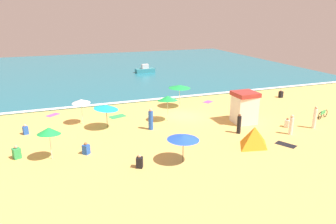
{
  "coord_description": "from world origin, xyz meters",
  "views": [
    {
      "loc": [
        -11.07,
        -26.29,
        9.36
      ],
      "look_at": [
        -1.66,
        -0.78,
        0.8
      ],
      "focal_mm": 33.97,
      "sensor_mm": 36.0,
      "label": 1
    }
  ],
  "objects_px": {
    "parked_bicycle": "(323,114)",
    "beachgoer_7": "(17,153)",
    "beach_umbrella_2": "(183,137)",
    "beachgoer_9": "(281,94)",
    "beachgoer_5": "(25,130)",
    "beach_umbrella_3": "(49,131)",
    "beachgoer_6": "(291,125)",
    "small_boat_0": "(145,70)",
    "beach_umbrella_1": "(168,98)",
    "beachgoer_1": "(151,120)",
    "beachgoer_8": "(86,149)",
    "beach_umbrella_5": "(81,101)",
    "beachgoer_0": "(140,162)",
    "lifeguard_cabana": "(244,107)",
    "beachgoer_3": "(315,118)",
    "beachgoer_4": "(287,123)",
    "beach_umbrella_4": "(180,87)",
    "beach_tent": "(254,136)",
    "beach_umbrella_0": "(106,107)"
  },
  "relations": [
    {
      "from": "beach_umbrella_1",
      "to": "parked_bicycle",
      "type": "distance_m",
      "value": 14.46
    },
    {
      "from": "beach_umbrella_2",
      "to": "beach_umbrella_1",
      "type": "bearing_deg",
      "value": 76.75
    },
    {
      "from": "parked_bicycle",
      "to": "beachgoer_8",
      "type": "xyz_separation_m",
      "value": [
        -21.41,
        -0.42,
        -0.01
      ]
    },
    {
      "from": "beach_umbrella_5",
      "to": "beachgoer_6",
      "type": "distance_m",
      "value": 17.52
    },
    {
      "from": "beach_umbrella_4",
      "to": "beachgoer_0",
      "type": "xyz_separation_m",
      "value": [
        -7.39,
        -11.48,
        -1.79
      ]
    },
    {
      "from": "parked_bicycle",
      "to": "beachgoer_4",
      "type": "xyz_separation_m",
      "value": [
        -4.74,
        -0.84,
        -0.03
      ]
    },
    {
      "from": "beach_umbrella_5",
      "to": "beachgoer_6",
      "type": "xyz_separation_m",
      "value": [
        15.36,
        -8.32,
        -1.26
      ]
    },
    {
      "from": "beachgoer_0",
      "to": "beachgoer_6",
      "type": "relative_size",
      "value": 0.55
    },
    {
      "from": "beach_umbrella_0",
      "to": "beachgoer_8",
      "type": "bearing_deg",
      "value": -116.24
    },
    {
      "from": "beachgoer_3",
      "to": "beachgoer_6",
      "type": "height_order",
      "value": "beachgoer_3"
    },
    {
      "from": "beach_umbrella_2",
      "to": "small_boat_0",
      "type": "relative_size",
      "value": 0.69
    },
    {
      "from": "beachgoer_9",
      "to": "lifeguard_cabana",
      "type": "bearing_deg",
      "value": -146.1
    },
    {
      "from": "beach_umbrella_4",
      "to": "beachgoer_4",
      "type": "xyz_separation_m",
      "value": [
        6.37,
        -8.68,
        -1.82
      ]
    },
    {
      "from": "beach_umbrella_0",
      "to": "beach_umbrella_3",
      "type": "relative_size",
      "value": 1.13
    },
    {
      "from": "parked_bicycle",
      "to": "beachgoer_1",
      "type": "bearing_deg",
      "value": 170.49
    },
    {
      "from": "parked_bicycle",
      "to": "beachgoer_4",
      "type": "height_order",
      "value": "beachgoer_4"
    },
    {
      "from": "beachgoer_1",
      "to": "beachgoer_7",
      "type": "relative_size",
      "value": 1.92
    },
    {
      "from": "beach_umbrella_3",
      "to": "beachgoer_8",
      "type": "distance_m",
      "value": 2.77
    },
    {
      "from": "beach_umbrella_2",
      "to": "beachgoer_9",
      "type": "bearing_deg",
      "value": 33.64
    },
    {
      "from": "beachgoer_8",
      "to": "beachgoer_4",
      "type": "bearing_deg",
      "value": -1.44
    },
    {
      "from": "beachgoer_6",
      "to": "lifeguard_cabana",
      "type": "bearing_deg",
      "value": 117.34
    },
    {
      "from": "beachgoer_7",
      "to": "beachgoer_8",
      "type": "height_order",
      "value": "beachgoer_7"
    },
    {
      "from": "beach_umbrella_2",
      "to": "beachgoer_5",
      "type": "height_order",
      "value": "beach_umbrella_2"
    },
    {
      "from": "beach_umbrella_3",
      "to": "beach_umbrella_4",
      "type": "relative_size",
      "value": 0.79
    },
    {
      "from": "beachgoer_8",
      "to": "beachgoer_9",
      "type": "height_order",
      "value": "beachgoer_9"
    },
    {
      "from": "beach_umbrella_0",
      "to": "beachgoer_0",
      "type": "relative_size",
      "value": 2.89
    },
    {
      "from": "beachgoer_0",
      "to": "beachgoer_5",
      "type": "relative_size",
      "value": 1.04
    },
    {
      "from": "beachgoer_3",
      "to": "beachgoer_5",
      "type": "distance_m",
      "value": 23.75
    },
    {
      "from": "beach_umbrella_0",
      "to": "beach_umbrella_2",
      "type": "height_order",
      "value": "beach_umbrella_0"
    },
    {
      "from": "parked_bicycle",
      "to": "beachgoer_7",
      "type": "distance_m",
      "value": 25.85
    },
    {
      "from": "beach_umbrella_0",
      "to": "small_boat_0",
      "type": "relative_size",
      "value": 0.83
    },
    {
      "from": "beachgoer_5",
      "to": "beachgoer_7",
      "type": "xyz_separation_m",
      "value": [
        -0.3,
        -4.6,
        0.02
      ]
    },
    {
      "from": "beachgoer_5",
      "to": "beachgoer_1",
      "type": "bearing_deg",
      "value": -14.03
    },
    {
      "from": "lifeguard_cabana",
      "to": "beachgoer_4",
      "type": "distance_m",
      "value": 3.81
    },
    {
      "from": "small_boat_0",
      "to": "beach_umbrella_1",
      "type": "bearing_deg",
      "value": -101.41
    },
    {
      "from": "beach_tent",
      "to": "beachgoer_9",
      "type": "relative_size",
      "value": 2.98
    },
    {
      "from": "beachgoer_0",
      "to": "beachgoer_9",
      "type": "distance_m",
      "value": 22.67
    },
    {
      "from": "beachgoer_1",
      "to": "beachgoer_3",
      "type": "relative_size",
      "value": 0.95
    },
    {
      "from": "beachgoer_6",
      "to": "beachgoer_7",
      "type": "bearing_deg",
      "value": 172.2
    },
    {
      "from": "beachgoer_1",
      "to": "beachgoer_5",
      "type": "relative_size",
      "value": 2.1
    },
    {
      "from": "beach_umbrella_1",
      "to": "beachgoer_5",
      "type": "bearing_deg",
      "value": 175.68
    },
    {
      "from": "beachgoer_5",
      "to": "beach_umbrella_3",
      "type": "bearing_deg",
      "value": -71.04
    },
    {
      "from": "beach_umbrella_1",
      "to": "beachgoer_5",
      "type": "relative_size",
      "value": 2.8
    },
    {
      "from": "beachgoer_0",
      "to": "beachgoer_3",
      "type": "distance_m",
      "value": 15.78
    },
    {
      "from": "beach_umbrella_1",
      "to": "small_boat_0",
      "type": "distance_m",
      "value": 23.9
    },
    {
      "from": "beachgoer_1",
      "to": "beachgoer_5",
      "type": "bearing_deg",
      "value": 165.97
    },
    {
      "from": "beachgoer_6",
      "to": "small_boat_0",
      "type": "height_order",
      "value": "beachgoer_6"
    },
    {
      "from": "beach_umbrella_1",
      "to": "beach_umbrella_2",
      "type": "distance_m",
      "value": 8.25
    },
    {
      "from": "beach_umbrella_5",
      "to": "beachgoer_7",
      "type": "xyz_separation_m",
      "value": [
        -4.86,
        -5.55,
        -1.65
      ]
    },
    {
      "from": "beach_umbrella_2",
      "to": "beach_tent",
      "type": "distance_m",
      "value": 5.98
    }
  ]
}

